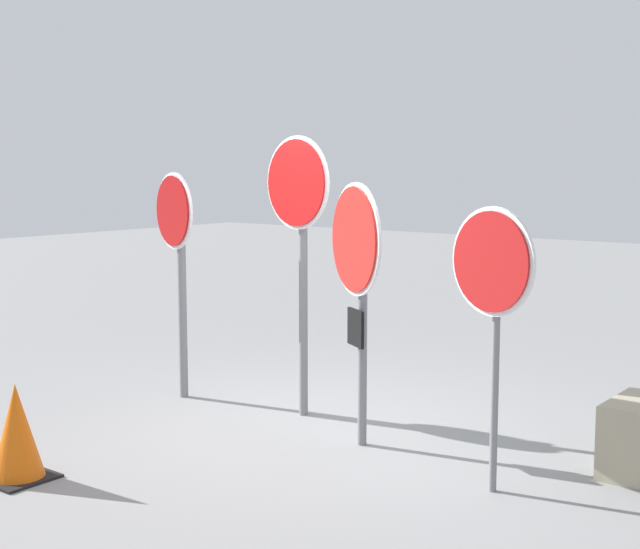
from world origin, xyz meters
TOP-DOWN VIEW (x-y plane):
  - ground_plane at (0.00, 0.00)m, footprint 40.00×40.00m
  - stop_sign_0 at (-1.77, 0.07)m, footprint 0.69×0.25m
  - stop_sign_1 at (-0.46, 0.28)m, footprint 0.80×0.20m
  - stop_sign_2 at (0.43, -0.10)m, footprint 0.77×0.47m
  - stop_sign_3 at (1.74, -0.40)m, footprint 0.71×0.25m
  - traffic_cone_0 at (-1.02, -2.19)m, footprint 0.45×0.45m

SIDE VIEW (x-z plane):
  - ground_plane at x=0.00m, z-range 0.00..0.00m
  - traffic_cone_0 at x=-1.02m, z-range 0.00..0.69m
  - stop_sign_3 at x=1.74m, z-range 0.49..2.44m
  - stop_sign_2 at x=0.43m, z-range 0.43..2.51m
  - stop_sign_0 at x=-1.77m, z-range 0.44..2.59m
  - stop_sign_1 at x=-0.46m, z-range 0.54..3.01m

